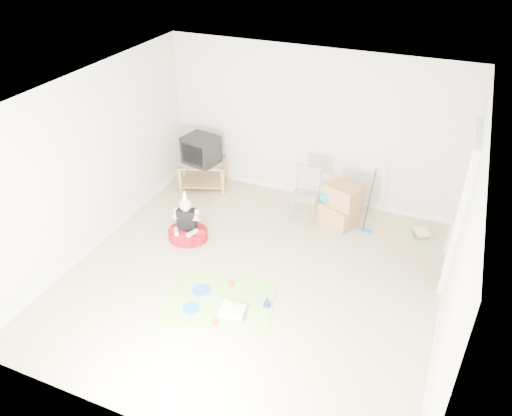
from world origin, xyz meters
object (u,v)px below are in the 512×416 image
at_px(crt_tv, 201,150).
at_px(birthday_cake, 232,312).
at_px(tv_stand, 203,173).
at_px(seated_woman, 187,229).
at_px(folding_chair, 305,196).
at_px(cardboard_boxes, 340,206).

xyz_separation_m(crt_tv, birthday_cake, (1.88, -2.76, -0.71)).
height_order(tv_stand, seated_woman, seated_woman).
distance_m(tv_stand, birthday_cake, 3.35).
distance_m(folding_chair, birthday_cake, 2.50).
bearing_deg(tv_stand, birthday_cake, -55.69).
bearing_deg(tv_stand, seated_woman, -70.36).
bearing_deg(crt_tv, folding_chair, 3.79).
distance_m(tv_stand, crt_tv, 0.45).
bearing_deg(seated_woman, cardboard_boxes, 32.92).
bearing_deg(cardboard_boxes, folding_chair, -170.88).
bearing_deg(tv_stand, folding_chair, -8.36).
xyz_separation_m(folding_chair, birthday_cake, (-0.14, -2.46, -0.40)).
bearing_deg(cardboard_boxes, seated_woman, -147.08).
bearing_deg(cardboard_boxes, tv_stand, 175.43).
xyz_separation_m(tv_stand, cardboard_boxes, (2.58, -0.21, 0.05)).
distance_m(crt_tv, seated_woman, 1.71).
xyz_separation_m(crt_tv, seated_woman, (0.54, -1.53, -0.56)).
xyz_separation_m(cardboard_boxes, birthday_cake, (-0.70, -2.55, -0.30)).
bearing_deg(birthday_cake, folding_chair, 86.75).
relative_size(folding_chair, seated_woman, 1.05).
height_order(cardboard_boxes, birthday_cake, cardboard_boxes).
xyz_separation_m(crt_tv, cardboard_boxes, (2.58, -0.21, -0.41)).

